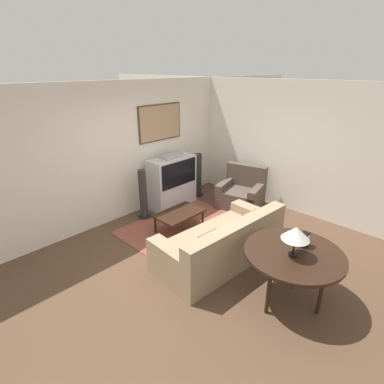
% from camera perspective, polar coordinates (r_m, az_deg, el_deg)
% --- Properties ---
extents(ground_plane, '(12.00, 12.00, 0.00)m').
position_cam_1_polar(ground_plane, '(5.19, 1.87, -11.46)').
color(ground_plane, brown).
extents(wall_back, '(12.00, 0.10, 2.70)m').
position_cam_1_polar(wall_back, '(6.13, -12.92, 7.46)').
color(wall_back, silver).
rests_on(wall_back, ground_plane).
extents(wall_right, '(0.06, 12.00, 2.70)m').
position_cam_1_polar(wall_right, '(6.68, 17.49, 8.16)').
color(wall_right, silver).
rests_on(wall_right, ground_plane).
extents(area_rug, '(2.26, 1.66, 0.01)m').
position_cam_1_polar(area_rug, '(5.94, -1.71, -6.55)').
color(area_rug, brown).
rests_on(area_rug, ground_plane).
extents(tv, '(1.08, 0.47, 1.21)m').
position_cam_1_polar(tv, '(6.63, -3.79, 2.02)').
color(tv, silver).
rests_on(tv, ground_plane).
extents(couch, '(2.19, 1.13, 0.80)m').
position_cam_1_polar(couch, '(4.89, 5.68, -9.89)').
color(couch, '#9E8466').
rests_on(couch, ground_plane).
extents(armchair, '(1.01, 1.08, 0.89)m').
position_cam_1_polar(armchair, '(6.80, 9.34, -0.30)').
color(armchair, brown).
rests_on(armchair, ground_plane).
extents(coffee_table, '(0.90, 0.57, 0.38)m').
position_cam_1_polar(coffee_table, '(5.67, -2.43, -4.27)').
color(coffee_table, black).
rests_on(coffee_table, ground_plane).
extents(console_table, '(1.27, 1.27, 0.73)m').
position_cam_1_polar(console_table, '(4.14, 18.82, -11.49)').
color(console_table, black).
rests_on(console_table, ground_plane).
extents(table_lamp, '(0.34, 0.34, 0.40)m').
position_cam_1_polar(table_lamp, '(3.88, 19.18, -7.50)').
color(table_lamp, black).
rests_on(table_lamp, console_table).
extents(mantel_clock, '(0.13, 0.10, 0.19)m').
position_cam_1_polar(mantel_clock, '(4.23, 20.60, -8.47)').
color(mantel_clock, black).
rests_on(mantel_clock, console_table).
extents(speaker_tower_left, '(0.27, 0.27, 1.05)m').
position_cam_1_polar(speaker_tower_left, '(6.16, -9.29, -0.68)').
color(speaker_tower_left, black).
rests_on(speaker_tower_left, ground_plane).
extents(speaker_tower_right, '(0.27, 0.27, 1.05)m').
position_cam_1_polar(speaker_tower_right, '(7.19, 1.19, 3.08)').
color(speaker_tower_right, black).
rests_on(speaker_tower_right, ground_plane).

